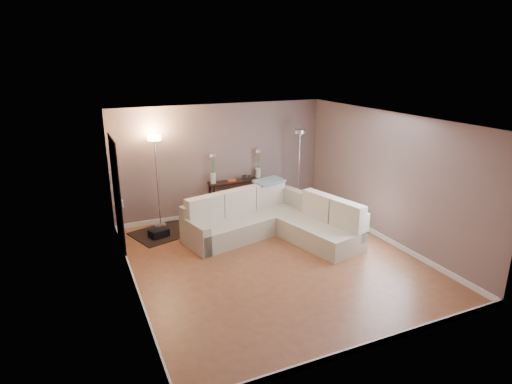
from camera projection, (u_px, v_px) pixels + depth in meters
name	position (u px, v px, depth m)	size (l,w,h in m)	color
floor	(274.00, 261.00, 7.89)	(5.00, 5.50, 0.01)	brown
ceiling	(276.00, 119.00, 7.10)	(5.00, 5.50, 0.01)	white
wall_back	(222.00, 160.00, 9.90)	(5.00, 0.02, 2.60)	gray
wall_front	(378.00, 258.00, 5.10)	(5.00, 0.02, 2.60)	gray
wall_left	(127.00, 214.00, 6.52)	(0.02, 5.50, 2.60)	gray
wall_right	(388.00, 178.00, 8.47)	(0.02, 5.50, 2.60)	gray
baseboard_back	(223.00, 211.00, 10.26)	(5.00, 0.03, 0.10)	white
baseboard_front	(368.00, 346.00, 5.50)	(5.00, 0.03, 0.10)	white
baseboard_left	(136.00, 286.00, 6.91)	(0.03, 5.50, 0.10)	white
baseboard_right	(381.00, 236.00, 8.84)	(0.03, 5.50, 0.10)	white
doorway	(117.00, 195.00, 8.07)	(0.02, 1.20, 2.20)	black
switch_plate	(123.00, 204.00, 7.30)	(0.02, 0.08, 0.12)	white
sectional_sofa	(272.00, 220.00, 8.89)	(3.21, 2.71, 0.94)	beige
throw_blanket	(269.00, 181.00, 9.47)	(0.68, 0.39, 0.05)	gray
console_table	(233.00, 195.00, 10.12)	(1.35, 0.38, 0.82)	black
leaning_mirror	(233.00, 163.00, 10.07)	(0.95, 0.06, 0.74)	black
table_decor	(237.00, 180.00, 10.00)	(0.57, 0.13, 0.13)	#F1512A
flower_vase_left	(213.00, 171.00, 9.72)	(0.15, 0.13, 0.71)	silver
flower_vase_right	(258.00, 166.00, 10.18)	(0.15, 0.13, 0.71)	silver
floor_lamp_lit	(156.00, 164.00, 9.06)	(0.36, 0.36, 2.02)	silver
floor_lamp_unlit	(299.00, 154.00, 10.10)	(0.29, 0.29, 1.98)	silver
charcoal_rug	(165.00, 232.00, 9.15)	(1.32, 0.99, 0.02)	black
black_bag	(159.00, 235.00, 8.91)	(0.37, 0.26, 0.24)	black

